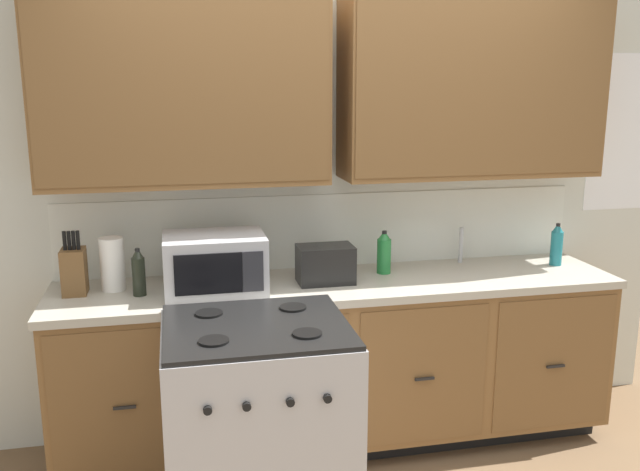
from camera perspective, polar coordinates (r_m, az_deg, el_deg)
name	(u,v)px	position (r m, az deg, el deg)	size (l,w,h in m)	color
wall_unit	(332,128)	(3.54, 0.98, 8.93)	(4.04, 0.40, 2.60)	silver
counter_run	(339,362)	(3.64, 1.63, -10.49)	(2.87, 0.64, 0.91)	black
stove_range	(258,430)	(2.99, -5.17, -15.85)	(0.76, 0.68, 0.95)	#B7B7BC
microwave	(215,263)	(3.32, -8.79, -2.32)	(0.48, 0.37, 0.28)	#B7B7BC
toaster	(325,264)	(3.44, 0.45, -2.41)	(0.28, 0.18, 0.19)	black
knife_block	(74,271)	(3.45, -19.86, -2.77)	(0.11, 0.14, 0.31)	brown
sink_faucet	(461,245)	(3.89, 11.69, -0.79)	(0.02, 0.02, 0.20)	#B2B5BA
paper_towel_roll	(112,264)	(3.46, -16.97, -2.29)	(0.12, 0.12, 0.26)	white
bottle_green	(384,253)	(3.61, 5.37, -1.42)	(0.07, 0.07, 0.23)	#237A38
bottle_teal	(557,245)	(3.98, 19.16, -0.73)	(0.07, 0.07, 0.23)	#1E707A
bottle_dark	(139,272)	(3.34, -14.92, -3.01)	(0.06, 0.06, 0.23)	black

